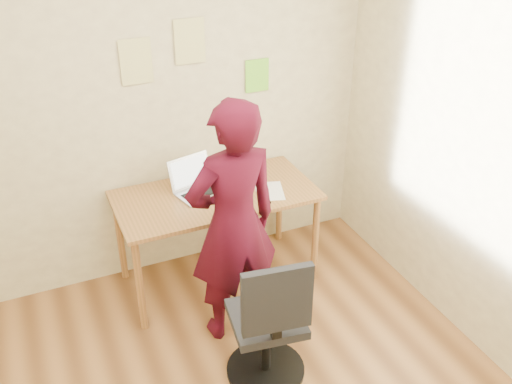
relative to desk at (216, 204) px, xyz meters
name	(u,v)px	position (x,y,z in m)	size (l,w,h in m)	color
room	(222,239)	(-0.45, -1.38, 0.70)	(3.58, 3.58, 2.78)	brown
desk	(216,204)	(0.00, 0.00, 0.00)	(1.40, 0.70, 0.74)	#A06A37
laptop	(197,185)	(-0.11, 0.08, 0.14)	(0.39, 0.36, 0.23)	silver
paper_sheet	(270,191)	(0.36, -0.12, 0.09)	(0.19, 0.27, 0.00)	white
phone	(264,199)	(0.28, -0.21, 0.09)	(0.09, 0.14, 0.01)	black
wall_note_left	(136,62)	(-0.38, 0.36, 0.98)	(0.21, 0.00, 0.30)	#D9D382
wall_note_mid	(190,41)	(-0.01, 0.36, 1.07)	(0.21, 0.00, 0.30)	#D9D382
wall_note_right	(257,76)	(0.48, 0.36, 0.77)	(0.18, 0.00, 0.24)	#7ADF32
office_chair	(269,329)	(-0.07, -1.05, -0.26)	(0.48, 0.49, 0.93)	black
person	(233,225)	(-0.08, -0.54, 0.17)	(0.60, 0.39, 1.64)	#3C0816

